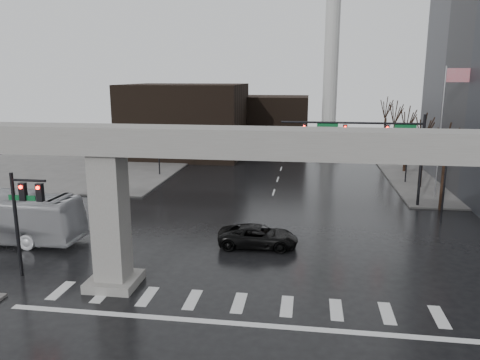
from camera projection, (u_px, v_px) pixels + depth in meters
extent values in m
plane|color=black|center=(242.00, 294.00, 24.46)|extent=(160.00, 160.00, 0.00)
cube|color=slate|center=(89.00, 160.00, 62.89)|extent=(28.00, 36.00, 0.15)
cube|color=gray|center=(242.00, 142.00, 22.71)|extent=(48.00, 2.20, 1.40)
cube|color=gray|center=(111.00, 221.00, 24.66)|extent=(1.60, 1.60, 7.30)
cube|color=gray|center=(115.00, 281.00, 25.40)|extent=(2.60, 2.60, 0.50)
cube|color=black|center=(186.00, 120.00, 65.90)|extent=(16.00, 14.00, 10.00)
cube|color=black|center=(276.00, 122.00, 74.07)|extent=(10.00, 10.00, 8.00)
cylinder|color=beige|center=(332.00, 47.00, 64.74)|extent=(2.00, 2.00, 30.00)
cylinder|color=gray|center=(327.00, 150.00, 67.89)|extent=(3.60, 3.60, 1.20)
cylinder|color=black|center=(421.00, 161.00, 39.92)|extent=(0.24, 0.24, 8.00)
cylinder|color=black|center=(351.00, 123.00, 40.07)|extent=(12.00, 0.18, 0.18)
cube|color=black|center=(387.00, 131.00, 39.79)|extent=(0.35, 0.30, 1.00)
cube|color=black|center=(345.00, 130.00, 40.28)|extent=(0.35, 0.30, 1.00)
cube|color=black|center=(304.00, 130.00, 40.78)|extent=(0.35, 0.30, 1.00)
sphere|color=#FF0C05|center=(388.00, 128.00, 39.55)|extent=(0.20, 0.20, 0.20)
cube|color=#0C5829|center=(406.00, 126.00, 39.48)|extent=(1.80, 0.05, 0.35)
cube|color=#0C5829|center=(328.00, 125.00, 40.40)|extent=(1.80, 0.05, 0.35)
cylinder|color=black|center=(17.00, 225.00, 26.10)|extent=(0.20, 0.20, 6.00)
cylinder|color=black|center=(29.00, 180.00, 25.39)|extent=(2.00, 0.14, 0.14)
cube|color=black|center=(23.00, 192.00, 25.59)|extent=(0.35, 0.30, 1.00)
cube|color=black|center=(40.00, 192.00, 25.45)|extent=(0.35, 0.30, 1.00)
cube|color=#0C5829|center=(22.00, 198.00, 25.68)|extent=(1.60, 0.05, 0.30)
cylinder|color=silver|center=(440.00, 134.00, 42.26)|extent=(0.12, 0.12, 12.00)
cube|color=red|center=(458.00, 75.00, 40.98)|extent=(2.00, 0.03, 1.20)
cylinder|color=black|center=(443.00, 194.00, 35.54)|extent=(0.14, 0.14, 4.80)
cube|color=black|center=(446.00, 163.00, 35.02)|extent=(0.90, 0.06, 0.06)
sphere|color=silver|center=(440.00, 160.00, 35.04)|extent=(0.32, 0.32, 0.32)
sphere|color=silver|center=(453.00, 161.00, 34.91)|extent=(0.32, 0.32, 0.32)
cylinder|color=black|center=(407.00, 161.00, 49.05)|extent=(0.14, 0.14, 4.80)
cube|color=black|center=(408.00, 139.00, 48.54)|extent=(0.90, 0.06, 0.06)
sphere|color=silver|center=(404.00, 137.00, 48.56)|extent=(0.32, 0.32, 0.32)
sphere|color=silver|center=(413.00, 137.00, 48.43)|extent=(0.32, 0.32, 0.32)
cylinder|color=black|center=(386.00, 143.00, 62.57)|extent=(0.14, 0.14, 4.80)
cube|color=black|center=(387.00, 125.00, 62.05)|extent=(0.90, 0.06, 0.06)
sphere|color=silver|center=(384.00, 123.00, 62.07)|extent=(0.32, 0.32, 0.32)
sphere|color=silver|center=(391.00, 123.00, 61.95)|extent=(0.32, 0.32, 0.32)
cylinder|color=black|center=(107.00, 182.00, 39.37)|extent=(0.14, 0.14, 4.80)
cube|color=black|center=(105.00, 155.00, 38.85)|extent=(0.90, 0.06, 0.06)
sphere|color=silver|center=(100.00, 152.00, 38.87)|extent=(0.32, 0.32, 0.32)
sphere|color=silver|center=(110.00, 152.00, 38.75)|extent=(0.32, 0.32, 0.32)
cylinder|color=black|center=(159.00, 155.00, 52.88)|extent=(0.14, 0.14, 4.80)
cube|color=black|center=(158.00, 134.00, 52.37)|extent=(0.90, 0.06, 0.06)
sphere|color=silver|center=(154.00, 132.00, 52.39)|extent=(0.32, 0.32, 0.32)
sphere|color=silver|center=(162.00, 132.00, 52.26)|extent=(0.32, 0.32, 0.32)
cylinder|color=black|center=(190.00, 139.00, 66.40)|extent=(0.14, 0.14, 4.80)
cube|color=black|center=(189.00, 122.00, 65.89)|extent=(0.90, 0.06, 0.06)
sphere|color=silver|center=(186.00, 121.00, 65.91)|extent=(0.32, 0.32, 0.32)
sphere|color=silver|center=(192.00, 121.00, 65.78)|extent=(0.32, 0.32, 0.32)
cylinder|color=black|center=(443.00, 184.00, 39.28)|extent=(0.34, 0.34, 4.55)
cylinder|color=black|center=(447.00, 140.00, 38.47)|extent=(0.12, 1.52, 2.98)
cylinder|color=black|center=(452.00, 142.00, 38.69)|extent=(0.83, 1.14, 2.51)
cylinder|color=black|center=(421.00, 165.00, 47.00)|extent=(0.34, 0.34, 4.66)
cylinder|color=black|center=(424.00, 127.00, 46.16)|extent=(0.12, 1.55, 3.05)
cylinder|color=black|center=(429.00, 130.00, 46.38)|extent=(0.85, 1.16, 2.57)
cylinder|color=black|center=(405.00, 152.00, 54.71)|extent=(0.34, 0.34, 4.76)
cylinder|color=black|center=(408.00, 119.00, 53.85)|extent=(0.12, 1.59, 3.11)
cylinder|color=black|center=(412.00, 121.00, 54.08)|extent=(0.86, 1.18, 2.62)
cylinder|color=black|center=(394.00, 142.00, 62.42)|extent=(0.34, 0.34, 4.87)
cylinder|color=black|center=(396.00, 112.00, 61.55)|extent=(0.12, 1.62, 3.18)
cylinder|color=black|center=(399.00, 114.00, 61.77)|extent=(0.88, 1.20, 2.68)
cylinder|color=black|center=(384.00, 135.00, 70.13)|extent=(0.34, 0.34, 4.97)
cylinder|color=black|center=(386.00, 107.00, 69.24)|extent=(0.12, 1.65, 3.25)
cylinder|color=black|center=(389.00, 109.00, 69.47)|extent=(0.89, 1.23, 2.74)
imported|color=black|center=(258.00, 236.00, 31.03)|extent=(5.38, 2.65, 1.47)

